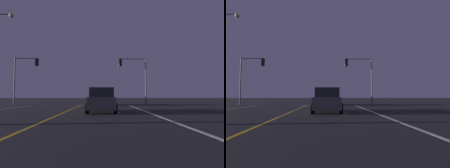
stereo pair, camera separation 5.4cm
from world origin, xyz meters
TOP-DOWN VIEW (x-y plane):
  - lane_edge_right at (5.79, 9.16)m, footprint 0.16×30.32m
  - lane_center_divider at (0.00, 9.16)m, footprint 0.16×30.32m
  - car_ahead_far at (1.92, 24.90)m, footprint 2.02×4.30m
  - car_lead_same_lane at (2.57, 14.88)m, footprint 2.02×4.30m
  - traffic_light_near_right at (6.35, 24.82)m, footprint 3.43×0.36m
  - traffic_light_near_left at (-6.60, 24.82)m, footprint 2.93×0.36m

SIDE VIEW (x-z plane):
  - lane_edge_right at x=5.79m, z-range 0.00..0.01m
  - lane_center_divider at x=0.00m, z-range 0.00..0.01m
  - car_ahead_far at x=1.92m, z-range -0.03..1.67m
  - car_lead_same_lane at x=2.57m, z-range -0.03..1.67m
  - traffic_light_near_left at x=-6.60m, z-range 1.36..7.07m
  - traffic_light_near_right at x=6.35m, z-range 1.39..7.14m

